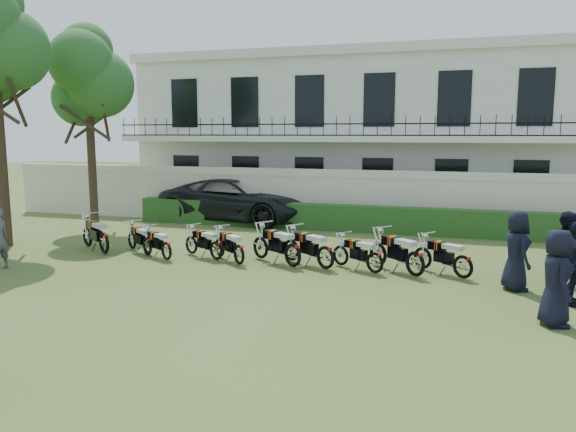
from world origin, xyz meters
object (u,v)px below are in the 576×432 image
motorcycle_4 (239,250)px  officer_2 (575,264)px  officer_0 (556,278)px  officer_4 (567,248)px  tree_west_near (88,76)px  motorcycle_9 (463,261)px  motorcycle_6 (325,252)px  motorcycle_5 (293,249)px  motorcycle_7 (375,258)px  officer_3 (516,251)px  motorcycle_1 (147,242)px  motorcycle_8 (415,258)px  motorcycle_2 (166,247)px  officer_5 (575,246)px  motorcycle_3 (216,246)px  motorcycle_0 (104,238)px  suv (238,200)px

motorcycle_4 → officer_2: 8.50m
officer_0 → officer_4: 3.47m
tree_west_near → motorcycle_9: (14.03, -4.03, -5.41)m
tree_west_near → motorcycle_6: size_ratio=4.39×
motorcycle_5 → motorcycle_7: bearing=-59.8°
tree_west_near → officer_2: bearing=-19.0°
officer_0 → officer_3: size_ratio=0.99×
motorcycle_6 → motorcycle_1: bearing=119.3°
motorcycle_8 → motorcycle_5: bearing=128.7°
motorcycle_2 → officer_5: officer_5 is taller
motorcycle_1 → officer_5: bearing=-49.9°
motorcycle_3 → officer_4: 9.41m
motorcycle_2 → motorcycle_8: size_ratio=0.90×
motorcycle_4 → officer_0: officer_0 is taller
motorcycle_9 → officer_4: (2.44, 0.28, 0.44)m
motorcycle_2 → motorcycle_0: bearing=116.3°
motorcycle_4 → officer_5: (8.82, 1.31, 0.38)m
motorcycle_5 → motorcycle_7: (2.30, -0.02, -0.07)m
officer_3 → motorcycle_4: bearing=67.3°
tree_west_near → officer_2: (16.35, -5.61, -4.96)m
motorcycle_2 → officer_0: bearing=-74.2°
motorcycle_0 → officer_3: bearing=-58.8°
motorcycle_0 → officer_3: size_ratio=0.94×
motorcycle_3 → officer_0: bearing=-83.9°
motorcycle_0 → officer_4: (13.06, 0.49, 0.39)m
motorcycle_8 → motorcycle_0: bearing=130.2°
motorcycle_4 → officer_3: officer_3 is taller
officer_0 → motorcycle_2: bearing=64.9°
motorcycle_0 → motorcycle_4: motorcycle_0 is taller
motorcycle_8 → suv: size_ratio=0.25×
officer_4 → motorcycle_1: bearing=93.3°
motorcycle_5 → tree_west_near: bearing=97.3°
motorcycle_4 → motorcycle_8: (4.89, 0.12, 0.07)m
motorcycle_2 → motorcycle_8: (7.16, 0.20, 0.10)m
motorcycle_7 → officer_3: 3.52m
motorcycle_3 → officer_5: (9.69, 0.95, 0.39)m
motorcycle_0 → officer_4: officer_4 is taller
motorcycle_2 → motorcycle_6: motorcycle_6 is taller
motorcycle_9 → officer_2: bearing=-89.0°
motorcycle_7 → officer_3: (3.44, -0.52, 0.51)m
motorcycle_9 → officer_5: (2.74, 1.01, 0.35)m
motorcycle_3 → officer_0: officer_0 is taller
motorcycle_0 → suv: size_ratio=0.27×
motorcycle_6 → officer_3: size_ratio=0.93×
motorcycle_2 → officer_5: bearing=-51.9°
motorcycle_5 → officer_0: officer_0 is taller
motorcycle_7 → officer_2: 4.81m
officer_0 → officer_4: size_ratio=1.04×
officer_3 → motorcycle_3: bearing=65.0°
motorcycle_4 → officer_4: (8.52, 0.58, 0.46)m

